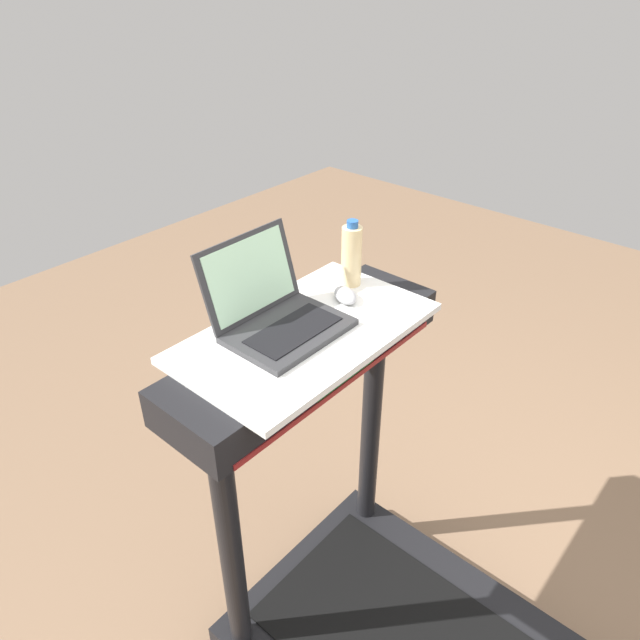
{
  "coord_description": "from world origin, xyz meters",
  "views": [
    {
      "loc": [
        -0.99,
        -0.22,
        2.09
      ],
      "look_at": [
        0.0,
        0.65,
        1.25
      ],
      "focal_mm": 33.08,
      "sensor_mm": 36.0,
      "label": 1
    }
  ],
  "objects": [
    {
      "name": "desk_board",
      "position": [
        0.0,
        0.7,
        1.19
      ],
      "size": [
        0.72,
        0.42,
        0.02
      ],
      "primitive_type": "cube",
      "color": "white",
      "rests_on": "treadmill_base"
    },
    {
      "name": "water_bottle",
      "position": [
        0.28,
        0.77,
        1.3
      ],
      "size": [
        0.06,
        0.06,
        0.21
      ],
      "color": "beige",
      "rests_on": "desk_board"
    },
    {
      "name": "computer_mouse",
      "position": [
        0.19,
        0.72,
        1.22
      ],
      "size": [
        0.1,
        0.12,
        0.03
      ],
      "primitive_type": "ellipsoid",
      "rotation": [
        0.0,
        0.0,
        -0.55
      ],
      "color": "#B2B2B7",
      "rests_on": "desk_board"
    },
    {
      "name": "laptop",
      "position": [
        -0.05,
        0.77,
        1.25
      ],
      "size": [
        0.32,
        0.29,
        0.24
      ],
      "rotation": [
        0.0,
        0.0,
        -0.02
      ],
      "color": "#2D2D30",
      "rests_on": "desk_board"
    }
  ]
}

